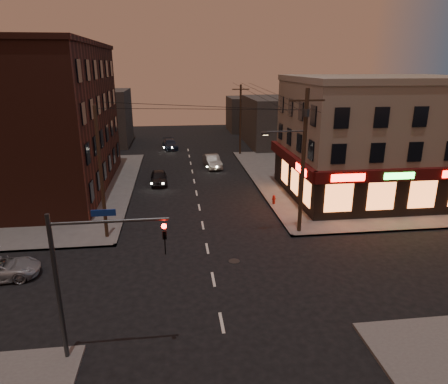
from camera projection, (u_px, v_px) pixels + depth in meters
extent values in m
plane|color=black|center=(213.00, 279.00, 22.55)|extent=(120.00, 120.00, 0.00)
cube|color=#514F4C|center=(363.00, 177.00, 42.61)|extent=(24.00, 28.00, 0.15)
cube|color=#514F4C|center=(8.00, 190.00, 38.34)|extent=(24.00, 28.00, 0.15)
cube|color=gray|center=(376.00, 140.00, 35.63)|extent=(15.00, 12.00, 10.00)
cube|color=gray|center=(383.00, 79.00, 34.03)|extent=(15.20, 12.20, 0.50)
cube|color=black|center=(408.00, 196.00, 31.02)|extent=(15.12, 0.25, 3.40)
cube|color=black|center=(293.00, 178.00, 35.75)|extent=(0.25, 12.12, 3.40)
cube|color=#420B0A|center=(413.00, 174.00, 30.18)|extent=(15.60, 0.50, 0.90)
cube|color=#420B0A|center=(291.00, 159.00, 35.17)|extent=(0.50, 12.60, 0.90)
cube|color=#FF140C|center=(348.00, 178.00, 29.30)|extent=(2.60, 0.06, 0.55)
cube|color=#26FF3F|center=(399.00, 176.00, 29.77)|extent=(2.40, 0.06, 0.50)
cube|color=#FF140C|center=(301.00, 170.00, 31.55)|extent=(0.06, 2.60, 0.55)
cube|color=orange|center=(402.00, 195.00, 30.77)|extent=(12.40, 0.08, 2.20)
cube|color=orange|center=(295.00, 180.00, 34.76)|extent=(0.08, 8.40, 2.20)
cube|color=#441F16|center=(36.00, 121.00, 36.74)|extent=(12.00, 20.00, 13.00)
cube|color=#3F3D3A|center=(282.00, 122.00, 59.04)|extent=(10.00, 12.00, 7.00)
cube|color=#3F3D3A|center=(98.00, 118.00, 59.46)|extent=(9.00, 10.00, 8.00)
cube|color=#3F3D3A|center=(251.00, 114.00, 72.18)|extent=(8.00, 8.00, 6.00)
cylinder|color=#382619|center=(303.00, 163.00, 27.26)|extent=(0.28, 0.28, 10.00)
cube|color=#382619|center=(307.00, 100.00, 25.98)|extent=(2.40, 0.12, 0.12)
cylinder|color=#333538|center=(306.00, 113.00, 26.22)|extent=(0.44, 0.44, 0.50)
cylinder|color=#333538|center=(286.00, 131.00, 26.44)|extent=(2.60, 0.10, 0.10)
cube|color=#333538|center=(265.00, 133.00, 26.30)|extent=(0.60, 0.25, 0.18)
cube|color=#FFD88C|center=(265.00, 135.00, 26.33)|extent=(0.35, 0.15, 0.04)
cylinder|color=#382619|center=(240.00, 120.00, 52.17)|extent=(0.26, 0.26, 9.00)
cylinder|color=#382619|center=(101.00, 174.00, 26.46)|extent=(0.24, 0.24, 9.00)
cylinder|color=#333538|center=(58.00, 291.00, 15.50)|extent=(0.18, 0.18, 6.40)
cylinder|color=#333538|center=(110.00, 221.00, 14.90)|extent=(4.40, 0.12, 0.12)
imported|color=black|center=(164.00, 231.00, 15.29)|extent=(0.16, 0.20, 1.00)
sphere|color=#FF0C05|center=(164.00, 226.00, 15.10)|extent=(0.20, 0.20, 0.20)
cube|color=navy|center=(103.00, 213.00, 14.77)|extent=(0.90, 0.05, 0.25)
imported|color=black|center=(159.00, 178.00, 40.27)|extent=(1.83, 4.11, 1.37)
imported|color=slate|center=(212.00, 161.00, 46.75)|extent=(2.07, 4.66, 1.49)
imported|color=#1C2739|center=(170.00, 144.00, 57.16)|extent=(2.44, 4.75, 1.32)
cylinder|color=maroon|center=(274.00, 200.00, 34.24)|extent=(0.26, 0.26, 0.62)
sphere|color=maroon|center=(274.00, 196.00, 34.13)|extent=(0.25, 0.25, 0.25)
cylinder|color=maroon|center=(274.00, 199.00, 34.20)|extent=(0.35, 0.17, 0.12)
cylinder|color=maroon|center=(274.00, 199.00, 34.20)|extent=(0.17, 0.35, 0.12)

